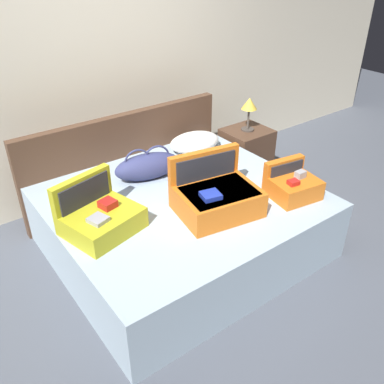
# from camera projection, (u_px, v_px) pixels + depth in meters

# --- Properties ---
(ground_plane) EXTENTS (12.00, 12.00, 0.00)m
(ground_plane) POSITION_uv_depth(u_px,v_px,m) (214.00, 274.00, 3.11)
(ground_plane) COLOR #4C515B
(back_wall) EXTENTS (8.00, 0.10, 2.60)m
(back_wall) POSITION_uv_depth(u_px,v_px,m) (96.00, 54.00, 3.57)
(back_wall) COLOR beige
(back_wall) RESTS_ON ground
(bed) EXTENTS (1.89, 1.68, 0.48)m
(bed) POSITION_uv_depth(u_px,v_px,m) (182.00, 223.00, 3.26)
(bed) COLOR #99ADBC
(bed) RESTS_ON ground
(headboard) EXTENTS (1.93, 0.08, 0.87)m
(headboard) POSITION_uv_depth(u_px,v_px,m) (126.00, 160.00, 3.76)
(headboard) COLOR #4C3323
(headboard) RESTS_ON ground
(hard_case_large) EXTENTS (0.61, 0.53, 0.39)m
(hard_case_large) POSITION_uv_depth(u_px,v_px,m) (216.00, 196.00, 2.91)
(hard_case_large) COLOR #D16619
(hard_case_large) RESTS_ON bed
(hard_case_medium) EXTENTS (0.54, 0.50, 0.35)m
(hard_case_medium) POSITION_uv_depth(u_px,v_px,m) (100.00, 217.00, 2.72)
(hard_case_medium) COLOR gold
(hard_case_medium) RESTS_ON bed
(hard_case_small) EXTENTS (0.38, 0.36, 0.25)m
(hard_case_small) POSITION_uv_depth(u_px,v_px,m) (293.00, 185.00, 3.09)
(hard_case_small) COLOR #D16619
(hard_case_small) RESTS_ON bed
(duffel_bag) EXTENTS (0.57, 0.32, 0.27)m
(duffel_bag) POSITION_uv_depth(u_px,v_px,m) (148.00, 166.00, 3.32)
(duffel_bag) COLOR navy
(duffel_bag) RESTS_ON bed
(pillow_near_headboard) EXTENTS (0.51, 0.37, 0.17)m
(pillow_near_headboard) POSITION_uv_depth(u_px,v_px,m) (195.00, 142.00, 3.77)
(pillow_near_headboard) COLOR white
(pillow_near_headboard) RESTS_ON bed
(nightstand) EXTENTS (0.44, 0.40, 0.52)m
(nightstand) POSITION_uv_depth(u_px,v_px,m) (246.00, 153.00, 4.28)
(nightstand) COLOR #4C3323
(nightstand) RESTS_ON ground
(table_lamp) EXTENTS (0.15, 0.15, 0.33)m
(table_lamp) POSITION_uv_depth(u_px,v_px,m) (249.00, 106.00, 4.02)
(table_lamp) COLOR #3F3833
(table_lamp) RESTS_ON nightstand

